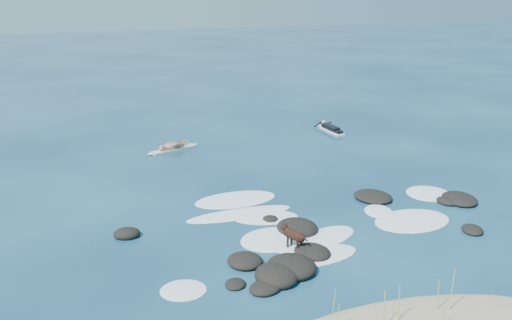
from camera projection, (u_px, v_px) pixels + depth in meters
name	position (u px, v px, depth m)	size (l,w,h in m)	color
ground	(291.00, 217.00, 20.23)	(160.00, 160.00, 0.00)	#0A2642
dune_grass	(383.00, 320.00, 13.04)	(3.78, 1.43, 1.24)	#839A4A
reef_rocks	(355.00, 238.00, 18.34)	(13.76, 6.80, 0.53)	black
breaking_foam	(309.00, 222.00, 19.73)	(12.29, 7.56, 0.12)	white
standing_surfer_rig	(173.00, 137.00, 27.91)	(2.79, 1.38, 1.66)	beige
paddling_surfer_rig	(330.00, 128.00, 31.60)	(1.12, 2.51, 0.43)	white
dog	(293.00, 235.00, 17.60)	(0.62, 1.16, 0.77)	black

